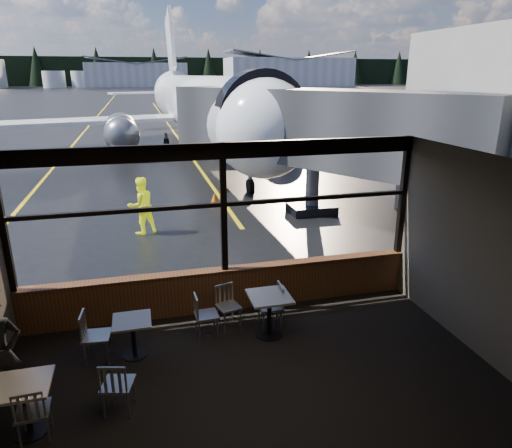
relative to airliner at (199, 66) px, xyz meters
name	(u,v)px	position (x,y,z in m)	size (l,w,h in m)	color
ground_plane	(140,93)	(-2.46, 99.10, -5.21)	(520.00, 520.00, 0.00)	black
carpet_floor	(263,403)	(-2.46, -23.90, -5.20)	(8.00, 6.00, 0.01)	black
ceiling	(265,175)	(-2.46, -23.90, -1.71)	(8.00, 6.00, 0.04)	#38332D
wall_right	(505,270)	(1.54, -23.90, -3.46)	(0.04, 6.00, 3.50)	#4B453C
window_sill	(225,290)	(-2.46, -20.90, -4.76)	(8.00, 0.28, 0.90)	#502D18
window_header	(222,151)	(-2.46, -20.90, -1.86)	(8.00, 0.18, 0.30)	black
mullion_left	(2,225)	(-6.41, -20.90, -3.01)	(0.12, 0.12, 2.60)	black
mullion_centre	(224,209)	(-2.46, -20.90, -3.01)	(0.12, 0.12, 2.60)	black
mullion_right	(403,196)	(1.49, -20.90, -3.01)	(0.12, 0.12, 2.60)	black
window_transom	(223,204)	(-2.46, -20.90, -2.91)	(8.00, 0.10, 0.08)	black
airliner	(199,66)	(0.00, 0.00, 0.00)	(28.44, 34.13, 10.43)	white
jet_bridge	(302,145)	(1.14, -15.40, -2.68)	(9.51, 11.62, 5.07)	#28282B
cafe_table_near	(269,316)	(-1.85, -22.10, -4.80)	(0.76, 0.76, 0.84)	#ABA69D
cafe_table_mid	(133,338)	(-4.33, -22.15, -4.86)	(0.65, 0.65, 0.71)	gray
cafe_table_left	(27,408)	(-5.73, -23.66, -4.82)	(0.72, 0.72, 0.79)	#A7A19A
chair_near_e	(270,307)	(-1.76, -21.86, -4.75)	(0.50, 0.50, 0.92)	#AAA69A
chair_near_w	(207,315)	(-2.99, -21.83, -4.78)	(0.48, 0.48, 0.87)	#BCB6AA
chair_near_n	(229,307)	(-2.53, -21.61, -4.79)	(0.47, 0.47, 0.86)	beige
chair_mid_s	(118,385)	(-4.54, -23.52, -4.76)	(0.49, 0.49, 0.90)	#B1ACA0
chair_mid_w	(97,337)	(-4.92, -22.14, -4.75)	(0.51, 0.51, 0.94)	#B1ADA0
chair_left_s	(33,412)	(-5.62, -23.81, -4.77)	(0.48, 0.48, 0.88)	#B2ACA0
ground_crew	(141,206)	(-4.04, -15.44, -4.33)	(0.86, 0.67, 1.77)	#BFF219
cone_nose	(214,198)	(-1.33, -12.71, -4.99)	(0.32, 0.32, 0.44)	orange
cone_wing	(102,157)	(-6.06, -2.12, -4.98)	(0.33, 0.33, 0.46)	#F43E07
hangar_mid	(137,74)	(-2.46, 164.10, -0.21)	(38.00, 15.00, 10.00)	silver
hangar_right	(288,71)	(57.54, 157.10, 0.79)	(50.00, 20.00, 12.00)	silver
fuel_tank_a	(54,79)	(-32.46, 161.10, -2.21)	(8.00, 8.00, 6.00)	silver
fuel_tank_b	(83,79)	(-22.46, 161.10, -2.21)	(8.00, 8.00, 6.00)	silver
fuel_tank_c	(110,79)	(-12.46, 161.10, -2.21)	(8.00, 8.00, 6.00)	silver
treeline	(136,71)	(-2.46, 189.10, 0.79)	(360.00, 3.00, 12.00)	black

